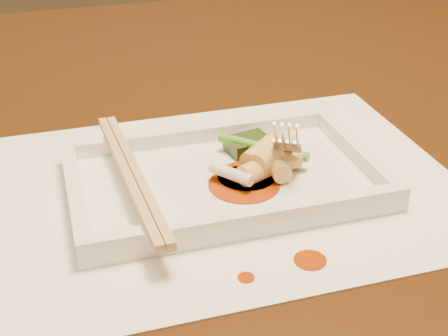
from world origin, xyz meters
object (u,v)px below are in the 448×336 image
object	(u,v)px
placemat	(224,187)
chopstick_a	(126,175)
plate_base	(224,182)
fork	(297,80)
table	(136,202)

from	to	relation	value
placemat	chopstick_a	distance (m)	0.09
plate_base	fork	bearing A→B (deg)	14.42
plate_base	table	bearing A→B (deg)	110.26
table	fork	bearing A→B (deg)	-47.04
plate_base	chopstick_a	world-z (taller)	chopstick_a
chopstick_a	fork	world-z (taller)	fork
table	fork	size ratio (longest dim) A/B	10.00
plate_base	chopstick_a	distance (m)	0.08
table	placemat	xyz separation A→B (m)	(0.06, -0.15, 0.10)
fork	placemat	bearing A→B (deg)	-165.58
placemat	plate_base	size ratio (longest dim) A/B	1.54
placemat	fork	size ratio (longest dim) A/B	2.86
placemat	plate_base	xyz separation A→B (m)	(0.00, 0.00, 0.00)
table	plate_base	world-z (taller)	plate_base
placemat	plate_base	bearing A→B (deg)	0.00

